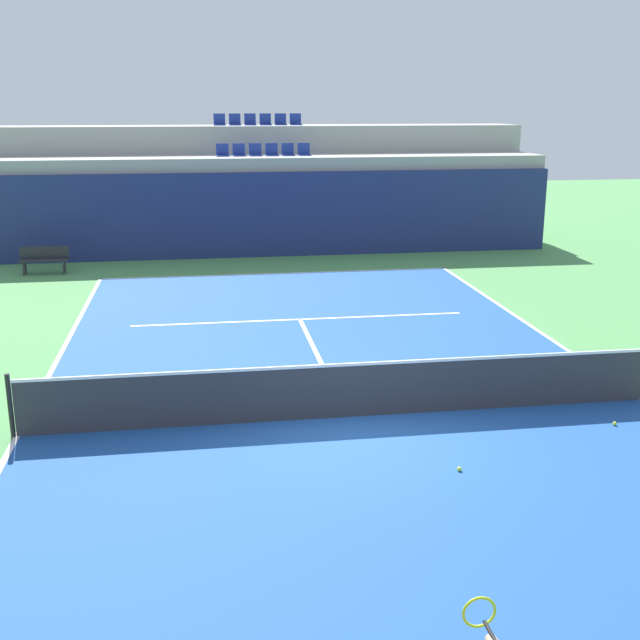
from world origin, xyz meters
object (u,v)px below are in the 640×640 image
tennis_ball_0 (615,423)px  tennis_ball_2 (459,469)px  tennis_net (348,389)px  player_bench (44,258)px

tennis_ball_0 → tennis_ball_2: (-3.12, -1.24, 0.00)m
tennis_net → tennis_ball_2: bearing=-61.6°
tennis_net → tennis_ball_0: 4.51m
tennis_ball_0 → tennis_ball_2: same height
tennis_ball_2 → player_bench: bearing=118.9°
tennis_net → tennis_ball_2: 2.65m
tennis_net → tennis_ball_0: (4.36, -1.05, -0.47)m
tennis_ball_0 → tennis_ball_2: bearing=-158.3°
tennis_net → player_bench: (-7.27, 13.10, -0.00)m
player_bench → tennis_ball_0: bearing=-50.6°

